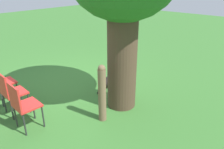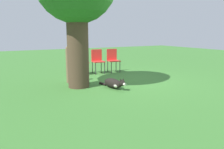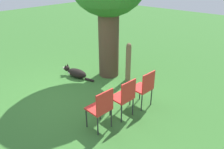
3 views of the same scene
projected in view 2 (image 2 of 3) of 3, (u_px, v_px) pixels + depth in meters
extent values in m
plane|color=#38702D|center=(122.00, 81.00, 7.34)|extent=(30.00, 30.00, 0.00)
cylinder|color=#4C3828|center=(78.00, 47.00, 6.33)|extent=(0.62, 0.62, 2.35)
ellipsoid|color=black|center=(113.00, 83.00, 6.39)|extent=(0.75, 0.40, 0.28)
ellipsoid|color=silver|center=(117.00, 85.00, 6.24)|extent=(0.29, 0.28, 0.17)
sphere|color=black|center=(122.00, 83.00, 6.06)|extent=(0.21, 0.21, 0.18)
cylinder|color=silver|center=(124.00, 84.00, 5.99)|extent=(0.09, 0.09, 0.07)
cone|color=black|center=(123.00, 79.00, 6.07)|extent=(0.06, 0.06, 0.08)
cone|color=black|center=(121.00, 80.00, 6.01)|extent=(0.06, 0.06, 0.08)
cylinder|color=black|center=(103.00, 84.00, 6.77)|extent=(0.33, 0.13, 0.07)
cylinder|color=brown|center=(68.00, 66.00, 7.01)|extent=(0.15, 0.15, 1.08)
sphere|color=brown|center=(68.00, 48.00, 6.91)|extent=(0.14, 0.14, 0.14)
cube|color=red|center=(114.00, 61.00, 8.82)|extent=(0.45, 0.47, 0.04)
cube|color=red|center=(112.00, 54.00, 8.95)|extent=(0.06, 0.44, 0.45)
cylinder|color=#2D2D2D|center=(120.00, 67.00, 8.79)|extent=(0.03, 0.03, 0.45)
cylinder|color=#2D2D2D|center=(111.00, 68.00, 8.63)|extent=(0.03, 0.03, 0.45)
cylinder|color=#2D2D2D|center=(116.00, 66.00, 9.11)|extent=(0.03, 0.03, 0.45)
cylinder|color=#2D2D2D|center=(108.00, 67.00, 8.95)|extent=(0.03, 0.03, 0.45)
cube|color=red|center=(98.00, 62.00, 8.60)|extent=(0.45, 0.47, 0.04)
cube|color=red|center=(97.00, 55.00, 8.72)|extent=(0.06, 0.44, 0.45)
cylinder|color=#2D2D2D|center=(105.00, 68.00, 8.56)|extent=(0.03, 0.03, 0.45)
cylinder|color=#2D2D2D|center=(96.00, 69.00, 8.40)|extent=(0.03, 0.03, 0.45)
cylinder|color=#2D2D2D|center=(101.00, 67.00, 8.88)|extent=(0.03, 0.03, 0.45)
cylinder|color=#2D2D2D|center=(92.00, 67.00, 8.73)|extent=(0.03, 0.03, 0.45)
cube|color=red|center=(82.00, 62.00, 8.37)|extent=(0.45, 0.47, 0.04)
cube|color=red|center=(81.00, 56.00, 8.49)|extent=(0.06, 0.44, 0.45)
cylinder|color=#2D2D2D|center=(89.00, 69.00, 8.33)|extent=(0.03, 0.03, 0.45)
cylinder|color=#2D2D2D|center=(79.00, 70.00, 8.18)|extent=(0.03, 0.03, 0.45)
cylinder|color=#2D2D2D|center=(86.00, 68.00, 8.65)|extent=(0.03, 0.03, 0.45)
cylinder|color=#2D2D2D|center=(76.00, 68.00, 8.50)|extent=(0.03, 0.03, 0.45)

